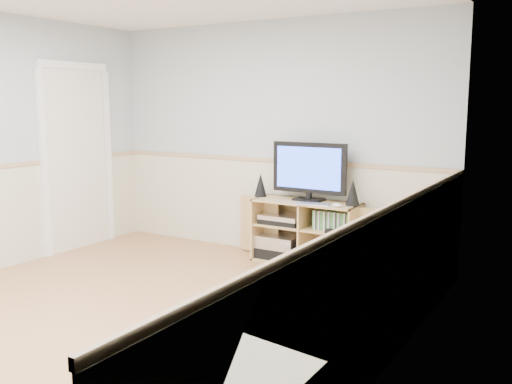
# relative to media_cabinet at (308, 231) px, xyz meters

# --- Properties ---
(room) EXTENTS (4.04, 4.54, 2.54)m
(room) POSITION_rel_media_cabinet_xyz_m (-0.60, -1.94, 0.88)
(room) COLOR tan
(room) RESTS_ON ground
(media_cabinet) EXTENTS (1.71, 0.41, 0.65)m
(media_cabinet) POSITION_rel_media_cabinet_xyz_m (0.00, 0.00, 0.00)
(media_cabinet) COLOR tan
(media_cabinet) RESTS_ON floor
(monitor) EXTENTS (0.80, 0.18, 0.59)m
(monitor) POSITION_rel_media_cabinet_xyz_m (0.00, -0.00, 0.64)
(monitor) COLOR black
(monitor) RESTS_ON media_cabinet
(speaker_left) EXTENTS (0.13, 0.13, 0.25)m
(speaker_left) POSITION_rel_media_cabinet_xyz_m (-0.56, -0.03, 0.44)
(speaker_left) COLOR black
(speaker_left) RESTS_ON media_cabinet
(speaker_right) EXTENTS (0.14, 0.14, 0.25)m
(speaker_right) POSITION_rel_media_cabinet_xyz_m (0.49, -0.03, 0.45)
(speaker_right) COLOR black
(speaker_right) RESTS_ON media_cabinet
(keyboard) EXTENTS (0.34, 0.20, 0.01)m
(keyboard) POSITION_rel_media_cabinet_xyz_m (0.14, -0.19, 0.32)
(keyboard) COLOR silver
(keyboard) RESTS_ON media_cabinet
(mouse) EXTENTS (0.10, 0.07, 0.04)m
(mouse) POSITION_rel_media_cabinet_xyz_m (0.39, -0.19, 0.34)
(mouse) COLOR white
(mouse) RESTS_ON media_cabinet
(av_components) EXTENTS (0.52, 0.33, 0.47)m
(av_components) POSITION_rel_media_cabinet_xyz_m (-0.30, -0.05, -0.11)
(av_components) COLOR black
(av_components) RESTS_ON media_cabinet
(game_consoles) EXTENTS (0.46, 0.30, 0.11)m
(game_consoles) POSITION_rel_media_cabinet_xyz_m (0.28, -0.06, -0.26)
(game_consoles) COLOR white
(game_consoles) RESTS_ON media_cabinet
(game_cases) EXTENTS (0.38, 0.13, 0.19)m
(game_cases) POSITION_rel_media_cabinet_xyz_m (0.29, -0.07, 0.15)
(game_cases) COLOR #3F8C3F
(game_cases) RESTS_ON media_cabinet
(wall_outlet) EXTENTS (0.12, 0.03, 0.12)m
(wall_outlet) POSITION_rel_media_cabinet_xyz_m (0.46, 0.16, 0.27)
(wall_outlet) COLOR white
(wall_outlet) RESTS_ON wall_back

